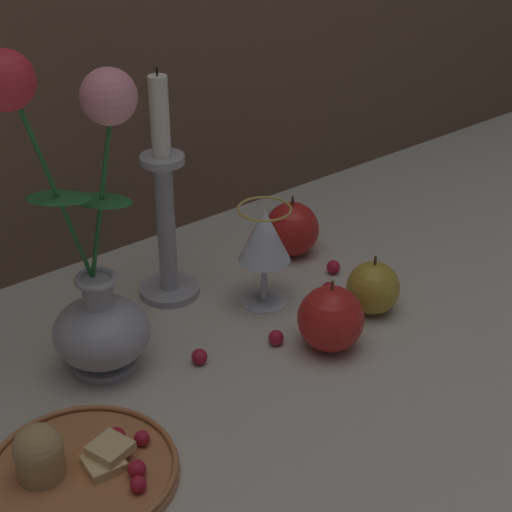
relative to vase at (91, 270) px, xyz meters
The scene contains 12 objects.
ground_plane 0.19m from the vase, 28.97° to the right, with size 2.40×2.40×0.00m, color #B7B2A3.
vase is the anchor object (origin of this frame).
plate_with_pastries 0.22m from the vase, 127.42° to the right, with size 0.19×0.19×0.07m.
wine_glass 0.24m from the vase, ahead, with size 0.07×0.07×0.14m.
candlestick 0.18m from the vase, 29.41° to the left, with size 0.08×0.08×0.31m.
apple_beside_vase 0.37m from the vase, 18.50° to the right, with size 0.07×0.07×0.08m.
apple_near_glass 0.29m from the vase, 29.90° to the right, with size 0.08×0.08×0.09m.
apple_at_table_edge 0.37m from the vase, 11.03° to the left, with size 0.08×0.08×0.09m.
berry_near_plate 0.35m from the vase, ahead, with size 0.02×0.02×0.02m, color #AD192D.
berry_front_center 0.38m from the vase, ahead, with size 0.02×0.02×0.02m, color #AD192D.
berry_by_glass_stem 0.25m from the vase, 26.12° to the right, with size 0.02×0.02×0.02m, color #AD192D.
berry_under_candlestick 0.17m from the vase, 35.77° to the right, with size 0.02×0.02×0.02m, color #AD192D.
Camera 1 is at (-0.48, -0.69, 0.62)m, focal length 60.00 mm.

